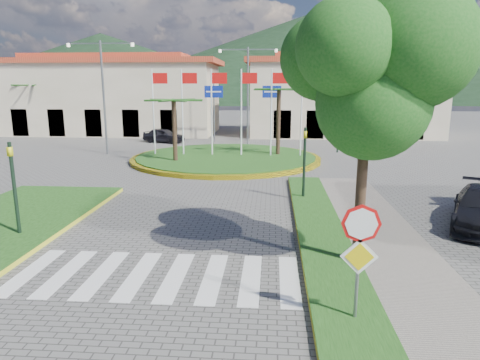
# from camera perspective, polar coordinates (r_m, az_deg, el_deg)

# --- Properties ---
(sidewalk_right) EXTENTS (4.00, 28.00, 0.15)m
(sidewalk_right) POSITION_cam_1_polar(r_m,az_deg,el_deg) (10.09, 21.45, -17.32)
(sidewalk_right) COLOR gray
(sidewalk_right) RESTS_ON ground
(verge_right) EXTENTS (1.60, 28.00, 0.18)m
(verge_right) POSITION_cam_1_polar(r_m,az_deg,el_deg) (9.81, 14.42, -17.63)
(verge_right) COLOR #194313
(verge_right) RESTS_ON ground
(crosswalk) EXTENTS (8.00, 3.00, 0.01)m
(crosswalk) POSITION_cam_1_polar(r_m,az_deg,el_deg) (11.88, -11.48, -12.35)
(crosswalk) COLOR silver
(crosswalk) RESTS_ON ground
(roundabout_island) EXTENTS (12.70, 12.70, 6.00)m
(roundabout_island) POSITION_cam_1_polar(r_m,az_deg,el_deg) (28.91, -1.88, 3.01)
(roundabout_island) COLOR yellow
(roundabout_island) RESTS_ON ground
(stop_sign) EXTENTS (0.80, 0.11, 2.65)m
(stop_sign) POSITION_cam_1_polar(r_m,az_deg,el_deg) (9.07, 15.67, -8.36)
(stop_sign) COLOR slate
(stop_sign) RESTS_ON ground
(deciduous_tree) EXTENTS (3.60, 3.60, 6.80)m
(deciduous_tree) POSITION_cam_1_polar(r_m,az_deg,el_deg) (11.60, 16.73, 13.12)
(deciduous_tree) COLOR black
(deciduous_tree) RESTS_ON ground
(traffic_light_left) EXTENTS (0.15, 0.18, 3.20)m
(traffic_light_left) POSITION_cam_1_polar(r_m,az_deg,el_deg) (15.58, -27.95, -0.09)
(traffic_light_left) COLOR black
(traffic_light_left) RESTS_ON ground
(traffic_light_right) EXTENTS (0.15, 0.18, 3.20)m
(traffic_light_right) POSITION_cam_1_polar(r_m,az_deg,el_deg) (18.64, 8.60, 3.10)
(traffic_light_right) COLOR black
(traffic_light_right) RESTS_ON ground
(traffic_light_far) EXTENTS (0.18, 0.15, 3.20)m
(traffic_light_far) POSITION_cam_1_polar(r_m,az_deg,el_deg) (32.85, 12.99, 6.96)
(traffic_light_far) COLOR black
(traffic_light_far) RESTS_ON ground
(direction_sign_west) EXTENTS (1.60, 0.14, 5.20)m
(direction_sign_west) POSITION_cam_1_polar(r_m,az_deg,el_deg) (37.69, -3.51, 10.35)
(direction_sign_west) COLOR slate
(direction_sign_west) RESTS_ON ground
(direction_sign_east) EXTENTS (1.60, 0.14, 5.20)m
(direction_sign_east) POSITION_cam_1_polar(r_m,az_deg,el_deg) (37.34, 4.24, 10.32)
(direction_sign_east) COLOR slate
(direction_sign_east) RESTS_ON ground
(street_lamp_centre) EXTENTS (4.80, 0.16, 8.00)m
(street_lamp_centre) POSITION_cam_1_polar(r_m,az_deg,el_deg) (36.41, 1.05, 11.82)
(street_lamp_centre) COLOR slate
(street_lamp_centre) RESTS_ON ground
(street_lamp_west) EXTENTS (4.80, 0.16, 8.00)m
(street_lamp_west) POSITION_cam_1_polar(r_m,az_deg,el_deg) (32.67, -17.75, 11.15)
(street_lamp_west) COLOR slate
(street_lamp_west) RESTS_ON ground
(building_left) EXTENTS (23.32, 9.54, 8.05)m
(building_left) POSITION_cam_1_polar(r_m,az_deg,el_deg) (47.54, -17.06, 10.74)
(building_left) COLOR #C4B794
(building_left) RESTS_ON ground
(building_right) EXTENTS (19.08, 9.54, 8.05)m
(building_right) POSITION_cam_1_polar(r_m,az_deg,el_deg) (44.89, 13.42, 10.87)
(building_right) COLOR #C4B794
(building_right) RESTS_ON ground
(hill_far_west) EXTENTS (140.00, 140.00, 22.00)m
(hill_far_west) POSITION_cam_1_polar(r_m,az_deg,el_deg) (157.57, -17.87, 14.16)
(hill_far_west) COLOR black
(hill_far_west) RESTS_ON ground
(hill_far_mid) EXTENTS (180.00, 180.00, 30.00)m
(hill_far_mid) POSITION_cam_1_polar(r_m,az_deg,el_deg) (167.07, 8.74, 15.85)
(hill_far_mid) COLOR black
(hill_far_mid) RESTS_ON ground
(hill_near_back) EXTENTS (110.00, 110.00, 16.00)m
(hill_near_back) POSITION_cam_1_polar(r_m,az_deg,el_deg) (137.00, -1.19, 13.81)
(hill_near_back) COLOR black
(hill_near_back) RESTS_ON ground
(white_van) EXTENTS (5.16, 3.52, 1.31)m
(white_van) POSITION_cam_1_polar(r_m,az_deg,el_deg) (45.45, -16.85, 6.58)
(white_van) COLOR white
(white_van) RESTS_ON ground
(car_dark_a) EXTENTS (4.00, 2.56, 1.27)m
(car_dark_a) POSITION_cam_1_polar(r_m,az_deg,el_deg) (38.42, -10.12, 5.89)
(car_dark_a) COLOR black
(car_dark_a) RESTS_ON ground
(car_dark_b) EXTENTS (3.72, 1.53, 1.20)m
(car_dark_b) POSITION_cam_1_polar(r_m,az_deg,el_deg) (42.01, 9.24, 6.43)
(car_dark_b) COLOR black
(car_dark_b) RESTS_ON ground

